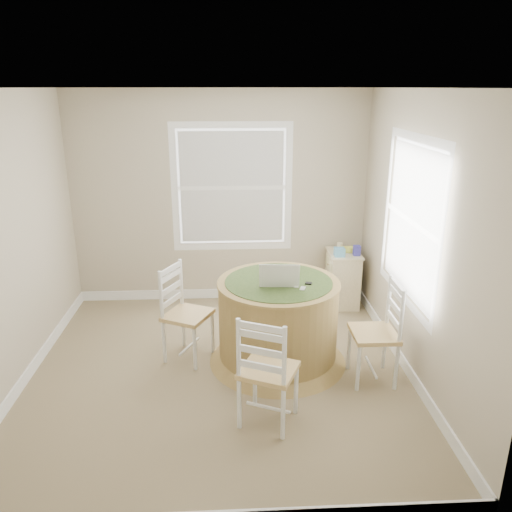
{
  "coord_description": "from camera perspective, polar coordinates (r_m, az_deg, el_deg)",
  "views": [
    {
      "loc": [
        0.13,
        -4.21,
        2.61
      ],
      "look_at": [
        0.37,
        0.45,
        1.02
      ],
      "focal_mm": 35.0,
      "sensor_mm": 36.0,
      "label": 1
    }
  ],
  "objects": [
    {
      "name": "chair_left",
      "position": [
        5.0,
        -7.81,
        -6.65
      ],
      "size": [
        0.54,
        0.55,
        0.95
      ],
      "primitive_type": null,
      "rotation": [
        0.0,
        0.0,
        1.12
      ],
      "color": "white",
      "rests_on": "ground"
    },
    {
      "name": "corner_chest",
      "position": [
        6.31,
        9.85,
        -2.54
      ],
      "size": [
        0.39,
        0.52,
        0.68
      ],
      "rotation": [
        0.0,
        0.0,
        -0.02
      ],
      "color": "beige",
      "rests_on": "ground"
    },
    {
      "name": "mouse",
      "position": [
        4.66,
        4.52,
        -3.36
      ],
      "size": [
        0.1,
        0.12,
        0.04
      ],
      "primitive_type": "ellipsoid",
      "rotation": [
        0.0,
        0.0,
        -0.32
      ],
      "color": "white",
      "rests_on": "round_table"
    },
    {
      "name": "keys",
      "position": [
        4.72,
        6.02,
        -3.19
      ],
      "size": [
        0.07,
        0.07,
        0.02
      ],
      "primitive_type": "cube",
      "rotation": [
        0.0,
        0.0,
        -0.32
      ],
      "color": "black",
      "rests_on": "round_table"
    },
    {
      "name": "phone",
      "position": [
        4.61,
        5.36,
        -3.76
      ],
      "size": [
        0.07,
        0.1,
        0.02
      ],
      "primitive_type": "cube",
      "rotation": [
        0.0,
        0.0,
        -0.32
      ],
      "color": "#B7BABF",
      "rests_on": "round_table"
    },
    {
      "name": "box_yellow",
      "position": [
        6.22,
        10.39,
        0.71
      ],
      "size": [
        0.15,
        0.1,
        0.06
      ],
      "primitive_type": "cube",
      "rotation": [
        0.0,
        0.0,
        -0.02
      ],
      "color": "#E6EB53",
      "rests_on": "corner_chest"
    },
    {
      "name": "laptop",
      "position": [
        4.69,
        2.64,
        -2.84
      ],
      "size": [
        0.39,
        0.35,
        0.26
      ],
      "rotation": [
        0.0,
        0.0,
        3.06
      ],
      "color": "white",
      "rests_on": "round_table"
    },
    {
      "name": "box_blue",
      "position": [
        6.12,
        11.28,
        0.65
      ],
      "size": [
        0.08,
        0.08,
        0.12
      ],
      "primitive_type": "cube",
      "rotation": [
        0.0,
        0.0,
        -0.02
      ],
      "color": "#3C38A9",
      "rests_on": "corner_chest"
    },
    {
      "name": "tissue_box",
      "position": [
        6.06,
        9.58,
        0.49
      ],
      "size": [
        0.12,
        0.12,
        0.1
      ],
      "primitive_type": "cube",
      "rotation": [
        0.0,
        0.0,
        -0.02
      ],
      "color": "#59A2CD",
      "rests_on": "corner_chest"
    },
    {
      "name": "cup_cream",
      "position": [
        6.28,
        9.59,
        1.08
      ],
      "size": [
        0.07,
        0.07,
        0.09
      ],
      "primitive_type": "cylinder",
      "color": "beige",
      "rests_on": "corner_chest"
    },
    {
      "name": "chair_near",
      "position": [
        4.07,
        1.44,
        -12.86
      ],
      "size": [
        0.55,
        0.54,
        0.95
      ],
      "primitive_type": null,
      "rotation": [
        0.0,
        0.0,
        2.72
      ],
      "color": "white",
      "rests_on": "ground"
    },
    {
      "name": "chair_right",
      "position": [
        4.73,
        13.33,
        -8.58
      ],
      "size": [
        0.4,
        0.42,
        0.95
      ],
      "primitive_type": null,
      "rotation": [
        0.0,
        0.0,
        -1.57
      ],
      "color": "white",
      "rests_on": "ground"
    },
    {
      "name": "round_table",
      "position": [
        4.92,
        2.53,
        -7.13
      ],
      "size": [
        1.36,
        1.36,
        0.85
      ],
      "rotation": [
        0.0,
        0.0,
        -0.32
      ],
      "color": "olive",
      "rests_on": "ground"
    },
    {
      "name": "room",
      "position": [
        4.56,
        -2.4,
        2.09
      ],
      "size": [
        3.64,
        3.64,
        2.64
      ],
      "color": "#826F52",
      "rests_on": "ground"
    }
  ]
}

